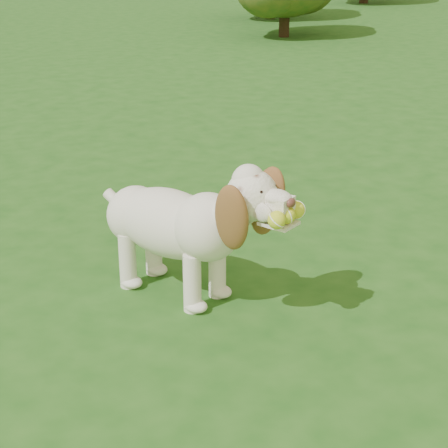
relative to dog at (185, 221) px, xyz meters
name	(u,v)px	position (x,y,z in m)	size (l,w,h in m)	color
ground	(81,296)	(-0.46, 0.25, -0.40)	(80.00, 80.00, 0.00)	#1B4C15
dog	(185,221)	(0.00, 0.00, 0.00)	(0.71, 1.11, 0.76)	white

